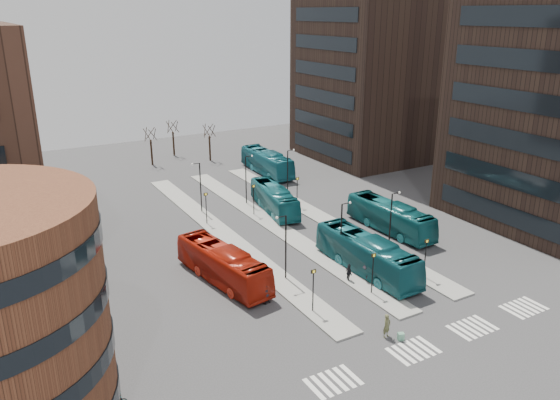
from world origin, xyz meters
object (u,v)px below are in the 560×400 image
teal_bus_a (367,254)px  traveller (387,326)px  teal_bus_d (267,162)px  commuter_c (365,273)px  commuter_a (265,294)px  commuter_b (349,273)px  suitcase (401,337)px  teal_bus_b (274,199)px  teal_bus_c (390,217)px  red_bus (223,264)px

teal_bus_a → traveller: 10.86m
teal_bus_d → commuter_c: (-8.87, -34.79, -0.91)m
commuter_a → commuter_b: 8.36m
suitcase → teal_bus_b: 29.21m
commuter_a → teal_bus_a: bearing=171.8°
commuter_b → teal_bus_c: bearing=-49.2°
red_bus → teal_bus_a: (12.33, -4.85, 0.10)m
teal_bus_b → commuter_c: (-1.89, -20.05, -0.75)m
suitcase → teal_bus_d: (12.35, 43.42, 1.43)m
teal_bus_a → teal_bus_d: 34.06m
teal_bus_c → commuter_b: size_ratio=7.05×
commuter_c → suitcase: bearing=-1.2°
red_bus → commuter_a: (1.36, -5.39, -0.73)m
teal_bus_c → teal_bus_b: bearing=122.0°
teal_bus_b → commuter_a: size_ratio=6.14×
teal_bus_d → commuter_a: 38.51m
teal_bus_a → teal_bus_b: bearing=87.3°
commuter_b → teal_bus_b: bearing=-2.3°
teal_bus_d → commuter_b: teal_bus_d is taller
teal_bus_c → commuter_a: size_ratio=6.49×
teal_bus_a → teal_bus_d: (7.53, 33.22, -0.02)m
suitcase → red_bus: bearing=138.2°
teal_bus_d → commuter_b: size_ratio=7.36×
teal_bus_b → traveller: teal_bus_b is taller
commuter_a → teal_bus_c: bearing=-170.9°
red_bus → teal_bus_c: size_ratio=1.00×
suitcase → commuter_c: size_ratio=0.35×
teal_bus_a → red_bus: bearing=157.5°
teal_bus_a → teal_bus_b: (0.56, 18.48, -0.18)m
teal_bus_d → traveller: bearing=-105.5°
suitcase → commuter_b: bearing=98.5°
suitcase → commuter_a: bearing=144.2°
teal_bus_b → commuter_b: size_ratio=6.67×
red_bus → commuter_c: size_ratio=7.30×
red_bus → commuter_c: red_bus is taller
red_bus → commuter_c: bearing=-39.4°
commuter_a → teal_bus_b: bearing=-132.2°
teal_bus_a → teal_bus_c: size_ratio=1.06×
red_bus → teal_bus_c: teal_bus_c is taller
teal_bus_c → commuter_c: 12.79m
teal_bus_d → commuter_b: (-10.14, -34.04, -0.88)m
suitcase → commuter_a: 11.47m
teal_bus_a → commuter_c: size_ratio=7.74×
teal_bus_b → commuter_b: (-3.17, -19.30, -0.72)m
teal_bus_c → commuter_a: 20.72m
teal_bus_a → teal_bus_d: teal_bus_a is taller
suitcase → teal_bus_d: bearing=95.8°
teal_bus_d → commuter_a: bearing=-117.3°
traveller → red_bus: bearing=104.3°
commuter_c → traveller: bearing=-7.2°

